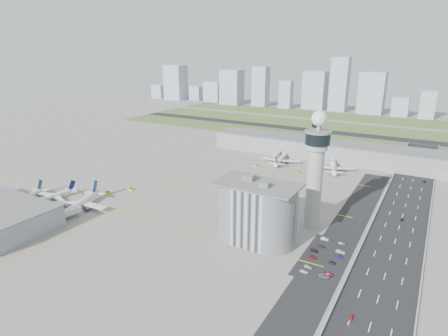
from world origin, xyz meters
The scene contains 61 objects.
ground centered at (0.00, 0.00, 0.00)m, with size 1000.00×1000.00×0.00m, color gray.
grass_strip_0 centered at (-20.00, 225.00, 0.04)m, with size 480.00×50.00×0.08m, color #4D6730.
grass_strip_1 centered at (-20.00, 300.00, 0.04)m, with size 480.00×60.00×0.08m, color #44642F.
grass_strip_2 centered at (-20.00, 380.00, 0.04)m, with size 480.00×70.00×0.08m, color #475E2C.
runway centered at (-20.00, 262.00, 0.06)m, with size 480.00×22.00×0.10m, color black.
highway centered at (115.00, 0.00, 0.05)m, with size 28.00×500.00×0.10m, color black.
barrier_left centered at (101.00, 0.00, 0.60)m, with size 0.60×500.00×1.20m, color #9E9E99.
barrier_right centered at (129.00, 0.00, 0.60)m, with size 0.60×500.00×1.20m, color #9E9E99.
landside_road centered at (90.00, -10.00, 0.04)m, with size 18.00×260.00×0.08m, color black.
parking_lot centered at (88.00, -22.00, 0.05)m, with size 20.00×44.00×0.10m, color black.
taxiway_line_h_0 centered at (-40.00, -30.00, 0.01)m, with size 260.00×0.60×0.01m, color yellow.
taxiway_line_h_1 centered at (-40.00, 30.00, 0.01)m, with size 260.00×0.60×0.01m, color yellow.
taxiway_line_h_2 centered at (-40.00, 90.00, 0.01)m, with size 260.00×0.60×0.01m, color yellow.
taxiway_line_v centered at (-40.00, 30.00, 0.01)m, with size 0.60×260.00×0.01m, color yellow.
control_tower centered at (72.00, 8.00, 35.04)m, with size 14.00×14.00×64.50m.
secondary_tower centered at (30.00, 150.00, 18.80)m, with size 8.60×8.60×31.90m.
admin_building centered at (51.99, -22.00, 15.30)m, with size 42.00×24.00×33.50m.
terminal_pier centered at (40.00, 148.00, 7.90)m, with size 210.00×32.00×15.80m.
airplane_near_a centered at (-98.30, -51.68, 4.90)m, with size 35.02×29.76×9.80m, color white, non-canonical shape.
airplane_near_b centered at (-85.54, -41.54, 4.82)m, with size 34.43×29.27×9.64m, color white, non-canonical shape.
airplane_near_c centered at (-58.20, -42.44, 6.14)m, with size 43.84×37.26×12.27m, color white, non-canonical shape.
airplane_far_a centered at (10.88, 115.16, 5.69)m, with size 40.63×34.53×11.38m, color white, non-canonical shape.
airplane_far_b centered at (56.67, 116.47, 5.52)m, with size 39.41×33.50×11.03m, color white, non-canonical shape.
jet_bridge_near_1 centered at (-83.00, -61.00, 2.85)m, with size 14.00×3.00×5.70m, color silver, non-canonical shape.
jet_bridge_near_2 centered at (-53.00, -61.00, 2.85)m, with size 14.00×3.00×5.70m, color silver, non-canonical shape.
jet_bridge_far_0 centered at (2.00, 132.00, 2.85)m, with size 14.00×3.00×5.70m, color silver, non-canonical shape.
jet_bridge_far_1 centered at (52.00, 132.00, 2.85)m, with size 14.00×3.00×5.70m, color silver, non-canonical shape.
tug_0 centered at (-86.56, -43.00, 0.87)m, with size 2.06×2.99×1.74m, color yellow, non-canonical shape.
tug_1 centered at (-62.95, -14.82, 1.01)m, with size 2.38×3.46×2.01m, color yellow, non-canonical shape.
tug_2 centered at (-70.94, -22.94, 0.81)m, with size 1.93×2.80×1.63m, color #CFC209, non-canonical shape.
tug_3 centered at (-53.55, -1.69, 0.92)m, with size 2.19×3.18×1.85m, color yellow, non-canonical shape.
tug_4 centered at (-2.45, 92.57, 0.92)m, with size 2.17×3.16×1.84m, color yellow, non-canonical shape.
tug_5 centered at (34.59, 93.09, 0.89)m, with size 2.11×3.06×1.78m, color #DEAF0A, non-canonical shape.
car_lot_0 centered at (83.73, -38.78, 0.66)m, with size 1.55×3.85×1.31m, color silver.
car_lot_1 centered at (84.06, -34.23, 0.57)m, with size 1.21×3.48×1.15m, color gray.
car_lot_2 centered at (82.98, -24.89, 0.57)m, with size 1.90×4.13×1.15m, color maroon.
car_lot_3 centered at (82.21, -18.79, 0.54)m, with size 1.53×3.75×1.09m, color black.
car_lot_4 centered at (84.02, -12.89, 0.56)m, with size 1.32×3.27×1.11m, color navy.
car_lot_5 centered at (83.29, -4.67, 0.66)m, with size 1.40×4.00×1.32m, color white.
car_lot_6 centered at (92.39, -37.88, 0.65)m, with size 2.17×4.70×1.31m, color gray.
car_lot_7 centered at (93.74, -35.28, 0.59)m, with size 1.64×4.04×1.17m, color maroon.
car_lot_8 centered at (92.55, -25.23, 0.54)m, with size 1.28×3.19×1.09m, color black.
car_lot_9 centered at (93.84, -18.13, 0.58)m, with size 1.23×3.54×1.17m, color navy.
car_lot_10 centered at (93.57, -13.61, 0.64)m, with size 2.13×4.63×1.29m, color white.
car_lot_11 centered at (92.15, -5.18, 0.62)m, with size 1.74×4.29×1.24m, color gray.
car_hw_0 centered at (108.23, -58.99, 0.55)m, with size 1.31×3.25×1.11m, color #A82E20.
car_hw_1 centered at (115.42, 40.71, 0.57)m, with size 1.20×3.45×1.14m, color black.
car_hw_2 centered at (122.50, 119.87, 0.63)m, with size 2.09×4.53×1.26m, color navy.
car_hw_4 centered at (106.87, 181.08, 0.60)m, with size 1.42×3.52×1.20m, color #A9A9A9.
skyline_bldg_0 centered at (-377.77, 421.70, 13.25)m, with size 24.05×19.24×26.50m, color #9EADC1.
skyline_bldg_1 centered at (-331.22, 417.61, 32.80)m, with size 37.63×30.10×65.60m, color #9EADC1.
skyline_bldg_2 centered at (-291.25, 430.16, 13.39)m, with size 22.81×18.25×26.79m, color #9EADC1.
skyline_bldg_3 centered at (-252.58, 431.35, 18.47)m, with size 32.30×25.84×36.93m, color #9EADC1.
skyline_bldg_4 centered at (-204.47, 415.19, 30.18)m, with size 35.81×28.65×60.36m, color #9EADC1.
skyline_bldg_5 centered at (-150.11, 419.66, 33.44)m, with size 25.49×20.39×66.89m, color #9EADC1.
skyline_bldg_6 centered at (-102.68, 417.90, 22.60)m, with size 20.04×16.03×45.20m, color #9EADC1.
skyline_bldg_7 centered at (-59.44, 436.89, 30.61)m, with size 35.76×28.61×61.22m, color #9EADC1.
skyline_bldg_8 centered at (-19.42, 431.56, 41.69)m, with size 26.33×21.06×83.39m, color #9EADC1.
skyline_bldg_9 centered at (30.27, 432.32, 31.06)m, with size 36.96×29.57×62.11m, color #9EADC1.
skyline_bldg_10 centered at (73.27, 423.68, 13.87)m, with size 23.01×18.41×27.75m, color #9EADC1.
skyline_bldg_11 centered at (108.28, 423.34, 19.48)m, with size 20.22×16.18×38.97m, color #9EADC1.
Camera 1 is at (125.12, -180.56, 93.95)m, focal length 30.00 mm.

